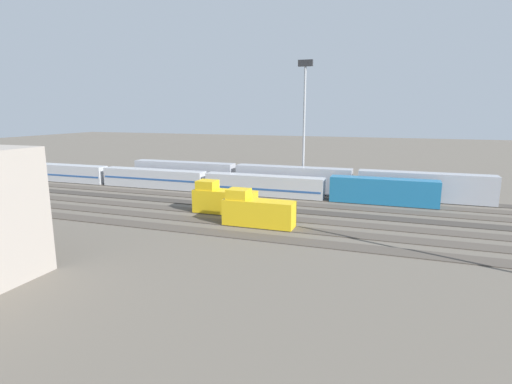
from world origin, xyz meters
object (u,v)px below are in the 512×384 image
train_on_track_4 (223,200)px  train_on_track_0 (292,179)px  train_on_track_5 (257,211)px  train_on_track_1 (196,181)px  light_mast_0 (304,108)px

train_on_track_4 → train_on_track_0: same height
train_on_track_4 → train_on_track_0: size_ratio=0.14×
train_on_track_5 → train_on_track_1: bearing=-45.2°
train_on_track_1 → light_mast_0: 25.81m
train_on_track_4 → train_on_track_0: 20.91m
train_on_track_1 → light_mast_0: (-20.22, -7.27, 14.30)m
train_on_track_5 → train_on_track_0: (1.23, -25.00, 0.46)m
train_on_track_0 → light_mast_0: (-1.58, -2.27, 13.74)m
train_on_track_5 → train_on_track_1: (19.86, -20.00, -0.09)m
train_on_track_4 → train_on_track_1: train_on_track_4 is taller
light_mast_0 → train_on_track_1: bearing=19.8°
train_on_track_5 → light_mast_0: light_mast_0 is taller
light_mast_0 → train_on_track_5: bearing=89.3°
train_on_track_5 → train_on_track_1: 28.19m
train_on_track_5 → light_mast_0: bearing=-90.7°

